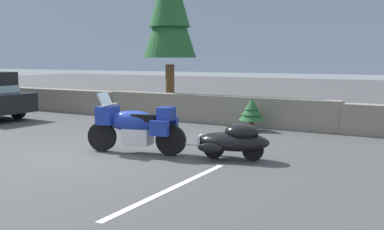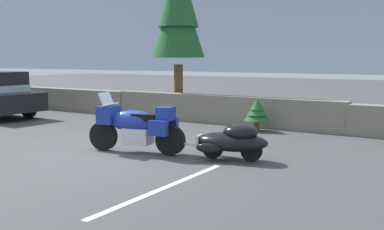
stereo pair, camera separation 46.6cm
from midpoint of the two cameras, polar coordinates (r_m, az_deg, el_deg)
The scene contains 7 objects.
ground_plane at distance 10.25m, azimuth -12.43°, elevation -4.82°, with size 80.00×80.00×0.00m, color #424244.
stone_guard_wall at distance 14.84m, azimuth 0.67°, elevation 0.72°, with size 24.00×0.55×0.91m.
touring_motorcycle at distance 10.12m, azimuth -8.44°, elevation -1.31°, with size 2.29×1.04×1.33m.
car_shaped_trailer at distance 9.43m, azimuth 3.85°, elevation -3.15°, with size 2.23×1.02×0.76m.
pine_tree_tall at distance 16.60m, azimuth -3.67°, elevation 13.94°, with size 1.90×1.90×6.50m.
pine_sapling_near at distance 13.29m, azimuth 6.49°, elevation 0.56°, with size 0.75×0.75×0.94m.
parking_stripe_marker at distance 7.46m, azimuth -4.27°, elevation -9.12°, with size 0.12×3.60×0.01m, color silver.
Camera 1 is at (6.51, -7.59, 2.08)m, focal length 42.56 mm.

